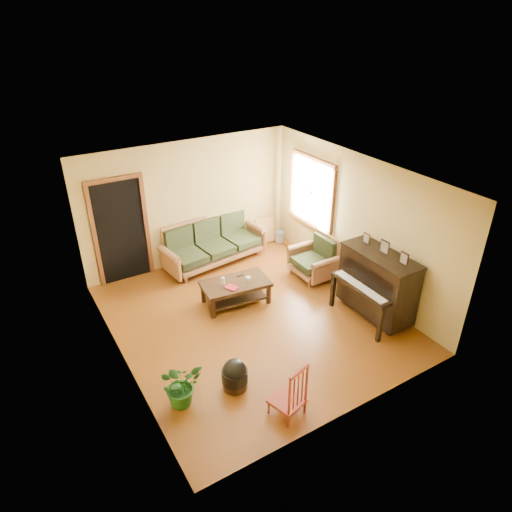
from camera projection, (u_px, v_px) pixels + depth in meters
floor at (252, 318)px, 8.06m from camera, size 5.00×5.00×0.00m
doorway at (121, 232)px, 8.76m from camera, size 1.08×0.16×2.05m
window at (312, 192)px, 9.31m from camera, size 0.12×1.36×1.46m
sofa at (214, 242)px, 9.58m from camera, size 2.30×1.18×0.95m
coffee_table at (236, 292)px, 8.37m from camera, size 1.29×0.80×0.44m
armchair at (313, 258)px, 9.09m from camera, size 0.83×0.87×0.87m
piano at (377, 285)px, 7.86m from camera, size 0.82×1.39×1.23m
footstool at (235, 378)px, 6.52m from camera, size 0.46×0.46×0.36m
red_chair at (288, 389)px, 5.98m from camera, size 0.50×0.53×0.86m
leaning_frame at (265, 230)px, 10.48m from camera, size 0.47×0.14×0.62m
ceramic_crock at (279, 237)px, 10.60m from camera, size 0.23×0.23×0.26m
potted_plant at (181, 385)px, 6.19m from camera, size 0.68×0.63×0.65m
book at (229, 290)px, 8.03m from camera, size 0.24×0.27×0.02m
candle at (223, 281)px, 8.19m from camera, size 0.10×0.10×0.13m
glass_jar at (248, 279)px, 8.31m from camera, size 0.13×0.13×0.07m
remote at (240, 275)px, 8.46m from camera, size 0.13×0.04×0.01m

